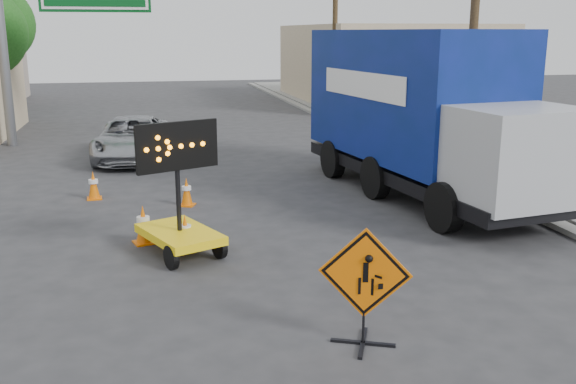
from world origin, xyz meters
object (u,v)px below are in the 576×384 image
object	(u,v)px
arrow_board	(180,225)
pickup_truck	(133,138)
construction_sign	(365,284)
box_truck	(422,122)

from	to	relation	value
arrow_board	pickup_truck	xyz separation A→B (m)	(-0.93, 10.09, 0.11)
arrow_board	construction_sign	bearing A→B (deg)	-85.64
construction_sign	box_truck	distance (m)	8.85
arrow_board	box_truck	size ratio (longest dim) A/B	0.28
pickup_truck	box_truck	world-z (taller)	box_truck
construction_sign	pickup_truck	distance (m)	14.73
construction_sign	pickup_truck	bearing A→B (deg)	126.56
pickup_truck	box_truck	bearing A→B (deg)	-36.96
arrow_board	pickup_truck	size ratio (longest dim) A/B	0.51
pickup_truck	construction_sign	bearing A→B (deg)	-72.49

